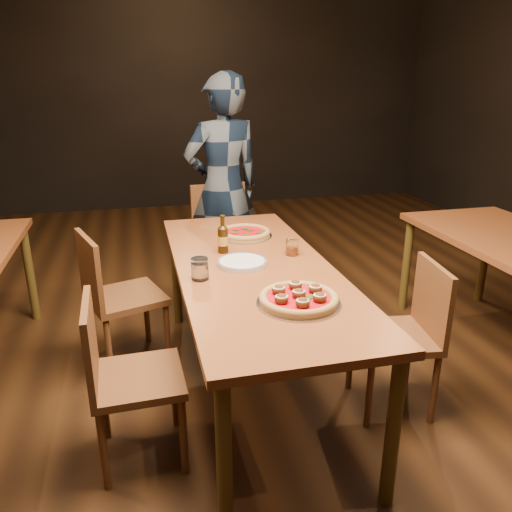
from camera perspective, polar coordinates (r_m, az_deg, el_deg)
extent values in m
plane|color=black|center=(2.98, -0.24, -14.71)|extent=(9.00, 9.00, 0.00)
plane|color=black|center=(6.92, -9.55, 17.90)|extent=(7.00, 0.00, 7.00)
cube|color=brown|center=(2.64, -0.26, -1.49)|extent=(0.80, 2.00, 0.04)
cylinder|color=#523F17|center=(1.98, -3.66, -22.47)|extent=(0.06, 0.06, 0.71)
cylinder|color=#523F17|center=(3.59, -9.10, -2.27)|extent=(0.06, 0.06, 0.71)
cylinder|color=#523F17|center=(2.17, 15.37, -18.87)|extent=(0.06, 0.06, 0.71)
cylinder|color=#523F17|center=(3.70, 1.44, -1.35)|extent=(0.06, 0.06, 0.71)
cylinder|color=#523F17|center=(3.94, -24.43, -1.84)|extent=(0.06, 0.06, 0.71)
cylinder|color=#523F17|center=(3.91, 16.81, -1.03)|extent=(0.06, 0.06, 0.71)
cylinder|color=#523F17|center=(4.29, 24.68, -0.21)|extent=(0.06, 0.06, 0.71)
cylinder|color=#B7B7BF|center=(2.20, 4.88, -5.35)|extent=(0.37, 0.37, 0.01)
cylinder|color=tan|center=(2.19, 4.89, -5.04)|extent=(0.35, 0.35, 0.02)
torus|color=tan|center=(2.19, 4.90, -4.81)|extent=(0.35, 0.35, 0.03)
cylinder|color=#A10918|center=(2.19, 4.90, -4.76)|extent=(0.28, 0.28, 0.00)
cylinder|color=#B7B7BF|center=(3.11, -1.26, 2.33)|extent=(0.34, 0.34, 0.01)
cylinder|color=tan|center=(3.11, -1.26, 2.56)|extent=(0.31, 0.31, 0.02)
torus|color=tan|center=(3.11, -1.26, 2.74)|extent=(0.31, 0.31, 0.04)
cylinder|color=#A10918|center=(3.11, -1.26, 2.78)|extent=(0.24, 0.24, 0.00)
cylinder|color=white|center=(2.63, -1.59, -0.77)|extent=(0.26, 0.26, 0.02)
cylinder|color=black|center=(2.81, -3.80, 1.78)|extent=(0.06, 0.06, 0.14)
cylinder|color=black|center=(2.78, -3.85, 3.87)|extent=(0.02, 0.02, 0.07)
cylinder|color=gold|center=(2.81, -3.80, 1.78)|extent=(0.06, 0.06, 0.05)
cylinder|color=white|center=(2.45, -6.44, -1.47)|extent=(0.09, 0.09, 0.11)
cylinder|color=#AE5413|center=(2.78, 4.15, 1.02)|extent=(0.07, 0.07, 0.09)
imported|color=black|center=(3.96, -3.78, 7.74)|extent=(0.71, 0.55, 1.73)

